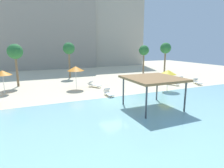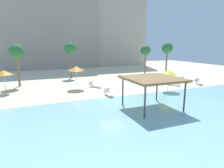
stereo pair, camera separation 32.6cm
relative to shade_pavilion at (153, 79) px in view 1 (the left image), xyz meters
name	(u,v)px [view 1 (the left image)]	position (x,y,z in m)	size (l,w,h in m)	color
ground_plane	(114,102)	(-2.22, 2.98, -2.50)	(80.00, 80.00, 0.00)	beige
lagoon_water	(144,122)	(-2.22, -2.27, -2.48)	(44.00, 13.50, 0.04)	#8CC6CC
shade_pavilion	(153,79)	(0.00, 0.00, 0.00)	(4.34, 4.34, 2.67)	#42474C
beach_umbrella_orange_0	(2,73)	(-12.14, 10.87, -0.19)	(1.90, 1.90, 2.58)	silver
beach_umbrella_yellow_1	(168,72)	(5.29, 4.49, -0.27)	(1.91, 1.91, 2.50)	silver
beach_umbrella_orange_2	(76,69)	(-4.24, 9.89, 0.01)	(2.01, 2.01, 2.79)	silver
lounge_chair_2	(197,82)	(11.83, 6.13, -2.17)	(1.34, 1.97, 0.74)	white
lounge_chair_3	(182,80)	(11.12, 8.14, -2.17)	(1.05, 1.99, 0.74)	white
lounge_chair_4	(172,82)	(8.21, 7.11, -2.17)	(1.19, 1.99, 0.74)	white
lounge_chair_5	(94,85)	(-1.97, 9.96, -2.17)	(1.49, 1.94, 0.74)	white
lounge_chair_6	(108,93)	(-1.85, 5.24, -2.17)	(0.71, 1.93, 0.74)	white
palm_tree_0	(69,49)	(-3.35, 18.43, 2.18)	(1.90, 1.90, 5.76)	brown
palm_tree_1	(144,51)	(10.64, 17.95, 1.77)	(1.90, 1.90, 5.33)	brown
palm_tree_2	(15,52)	(-10.92, 14.32, 1.90)	(1.90, 1.90, 5.46)	brown
palm_tree_3	(166,49)	(12.87, 14.48, 2.19)	(1.90, 1.90, 5.77)	brown
hotel_block_0	(47,23)	(-4.90, 37.04, 8.19)	(21.10, 11.62, 21.40)	#9E9384
hotel_block_1	(104,27)	(10.14, 37.36, 7.87)	(18.67, 10.55, 20.75)	#B2A893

